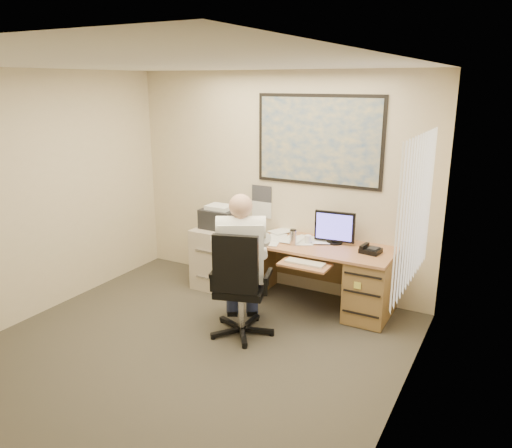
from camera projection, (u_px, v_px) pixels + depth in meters
The scene contains 8 objects.
room_shell at pixel (164, 227), 4.32m from camera, with size 4.00×4.50×2.70m.
desk at pixel (351, 275), 5.66m from camera, with size 1.60×0.97×1.12m.
world_map at pixel (318, 141), 5.81m from camera, with size 1.56×0.03×1.06m, color #1E4C93.
wall_calendar at pixel (262, 202), 6.39m from camera, with size 0.28×0.01×0.42m, color white.
window_blinds at pixel (417, 211), 4.04m from camera, with size 0.06×1.40×1.30m, color beige, non-canonical shape.
filing_cabinet at pixel (221, 251), 6.43m from camera, with size 0.57×0.68×1.07m.
office_chair at pixel (238, 305), 5.16m from camera, with size 0.86×0.86×1.16m.
person at pixel (243, 265), 5.11m from camera, with size 0.63×0.90×1.50m, color white, non-canonical shape.
Camera 1 is at (2.69, -3.26, 2.56)m, focal length 35.00 mm.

